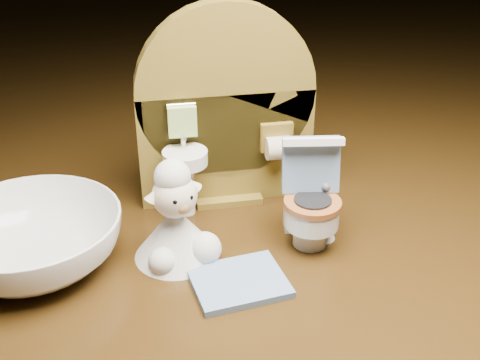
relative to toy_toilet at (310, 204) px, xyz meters
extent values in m
cube|color=#3E270B|center=(-0.05, 0.00, -0.08)|extent=(2.50, 2.50, 0.10)
cube|color=brown|center=(-0.05, 0.07, 0.02)|extent=(0.13, 0.02, 0.09)
cylinder|color=brown|center=(-0.05, 0.07, 0.06)|extent=(0.13, 0.02, 0.13)
cube|color=brown|center=(-0.05, 0.07, -0.03)|extent=(0.05, 0.04, 0.01)
cylinder|color=white|center=(-0.08, 0.05, -0.01)|extent=(0.01, 0.01, 0.04)
cylinder|color=white|center=(-0.08, 0.05, 0.02)|extent=(0.03, 0.03, 0.01)
cylinder|color=silver|center=(-0.08, 0.06, 0.03)|extent=(0.00, 0.00, 0.01)
cube|color=#AFD46E|center=(-0.08, 0.06, 0.04)|extent=(0.02, 0.01, 0.02)
cube|color=brown|center=(-0.01, 0.06, 0.02)|extent=(0.02, 0.01, 0.02)
cylinder|color=beige|center=(-0.01, 0.05, 0.02)|extent=(0.02, 0.02, 0.02)
cylinder|color=white|center=(0.00, -0.01, -0.02)|extent=(0.02, 0.02, 0.02)
cylinder|color=white|center=(0.00, -0.01, 0.00)|extent=(0.04, 0.04, 0.02)
cylinder|color=#954E23|center=(0.00, -0.01, 0.01)|extent=(0.04, 0.04, 0.00)
cube|color=white|center=(0.00, 0.01, 0.00)|extent=(0.03, 0.02, 0.05)
cube|color=#6784A6|center=(0.00, 0.01, 0.03)|extent=(0.04, 0.02, 0.04)
cube|color=white|center=(0.00, 0.00, 0.05)|extent=(0.04, 0.01, 0.01)
cylinder|color=#AAD63B|center=(0.01, 0.01, 0.02)|extent=(0.01, 0.01, 0.01)
cube|color=#6784A6|center=(-0.06, -0.04, -0.03)|extent=(0.06, 0.05, 0.00)
cone|color=white|center=(0.01, 0.00, -0.02)|extent=(0.02, 0.02, 0.02)
cylinder|color=#59595B|center=(0.01, 0.00, 0.00)|extent=(0.00, 0.00, 0.02)
sphere|color=#59595B|center=(0.01, 0.00, 0.01)|extent=(0.01, 0.01, 0.01)
cone|color=silver|center=(-0.09, 0.00, -0.01)|extent=(0.06, 0.06, 0.04)
sphere|color=silver|center=(-0.07, -0.01, -0.02)|extent=(0.02, 0.02, 0.02)
sphere|color=silver|center=(-0.10, -0.02, -0.02)|extent=(0.02, 0.02, 0.02)
sphere|color=beige|center=(-0.09, 0.00, 0.02)|extent=(0.03, 0.03, 0.03)
sphere|color=#B88446|center=(-0.09, -0.01, 0.02)|extent=(0.01, 0.01, 0.01)
sphere|color=silver|center=(-0.09, 0.00, 0.03)|extent=(0.02, 0.02, 0.02)
cone|color=beige|center=(-0.10, -0.01, 0.02)|extent=(0.01, 0.01, 0.01)
cone|color=beige|center=(-0.08, 0.00, 0.02)|extent=(0.01, 0.01, 0.01)
sphere|color=black|center=(-0.09, -0.02, 0.02)|extent=(0.00, 0.00, 0.00)
sphere|color=black|center=(-0.08, -0.01, 0.02)|extent=(0.00, 0.00, 0.00)
imported|color=white|center=(-0.18, 0.00, -0.01)|extent=(0.13, 0.13, 0.04)
camera|label=1|loc=(-0.11, -0.33, 0.21)|focal=45.00mm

